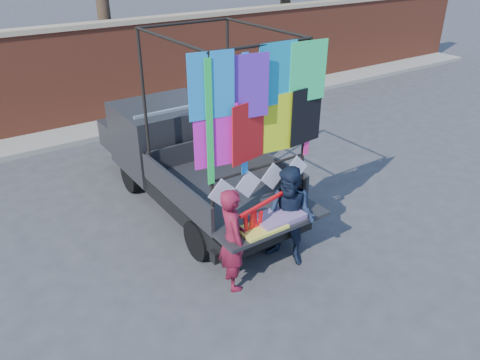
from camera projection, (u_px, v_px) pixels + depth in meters
ground at (241, 246)px, 7.66m from camera, size 90.00×90.00×0.00m
brick_wall at (89, 75)px, 12.18m from camera, size 30.00×0.45×2.61m
curb at (105, 128)px, 12.25m from camera, size 30.00×1.20×0.12m
pickup_truck at (179, 153)px, 8.92m from camera, size 2.09×5.25×3.30m
woman at (232, 239)px, 6.47m from camera, size 0.49×0.64×1.56m
man at (290, 217)px, 6.96m from camera, size 0.88×0.96×1.59m
streamer_bundle at (257, 218)px, 6.56m from camera, size 0.92×0.25×0.64m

